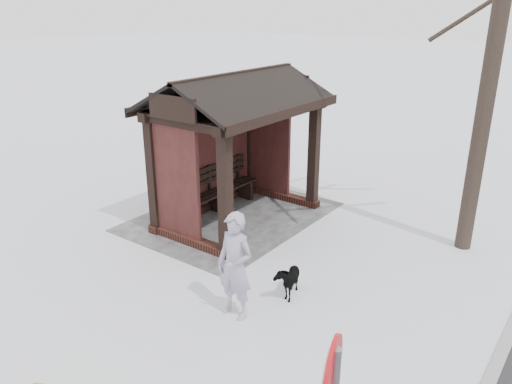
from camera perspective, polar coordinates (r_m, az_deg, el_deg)
ground at (r=10.67m, az=-1.92°, el=-3.08°), size 120.00×120.00×0.00m
trampled_patch at (r=10.78m, az=-2.76°, el=-2.79°), size 4.20×3.20×0.02m
bus_shelter at (r=10.10m, az=-2.78°, el=8.46°), size 3.60×2.40×3.09m
pedestrian at (r=7.17m, az=-2.40°, el=-8.45°), size 0.39×0.59×1.61m
dog at (r=7.91m, az=3.64°, el=-9.81°), size 0.74×0.51×0.57m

